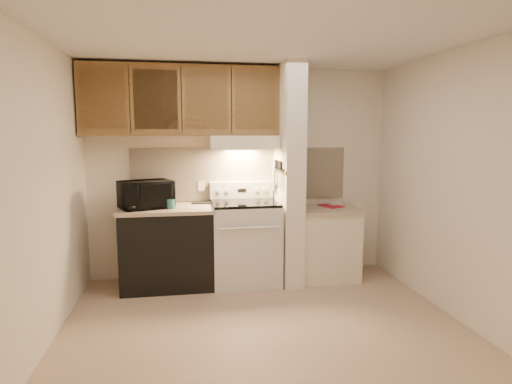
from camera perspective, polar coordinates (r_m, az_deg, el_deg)
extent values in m
plane|color=tan|center=(4.07, 0.99, -17.23)|extent=(3.60, 3.60, 0.00)
plane|color=white|center=(3.77, 1.09, 19.70)|extent=(3.60, 3.60, 0.00)
cube|color=#F1E4CF|center=(5.19, -2.04, 2.56)|extent=(3.60, 2.50, 0.02)
cube|color=#F1E4CF|center=(3.82, -26.53, -0.11)|extent=(0.02, 3.00, 2.50)
cube|color=#F1E4CF|center=(4.42, 24.63, 0.96)|extent=(0.02, 3.00, 2.50)
cube|color=#FFECCD|center=(5.18, -2.02, 2.39)|extent=(2.60, 0.02, 0.63)
cube|color=silver|center=(4.99, -1.46, -6.86)|extent=(0.76, 0.65, 0.92)
cube|color=black|center=(4.68, -0.91, -7.36)|extent=(0.50, 0.01, 0.30)
cylinder|color=silver|center=(4.59, -0.84, -4.83)|extent=(0.65, 0.02, 0.02)
cube|color=black|center=(4.89, -1.48, -1.47)|extent=(0.74, 0.64, 0.03)
cube|color=silver|center=(5.15, -1.94, 0.29)|extent=(0.76, 0.08, 0.20)
cube|color=black|center=(5.11, -1.88, 0.23)|extent=(0.10, 0.01, 0.04)
cylinder|color=silver|center=(5.08, -5.00, 0.15)|extent=(0.05, 0.02, 0.05)
cylinder|color=silver|center=(5.09, -3.88, 0.18)|extent=(0.05, 0.02, 0.05)
cylinder|color=silver|center=(5.14, 0.12, 0.27)|extent=(0.05, 0.02, 0.05)
cylinder|color=silver|center=(5.16, 1.21, 0.29)|extent=(0.05, 0.02, 0.05)
cube|color=black|center=(4.96, -11.67, -7.41)|extent=(1.00, 0.63, 0.87)
cube|color=#BDA48F|center=(4.87, -11.82, -2.23)|extent=(1.04, 0.67, 0.04)
cube|color=black|center=(5.02, -7.20, -1.48)|extent=(0.25, 0.13, 0.02)
cylinder|color=#2C6864|center=(4.75, -11.28, -1.57)|extent=(0.12, 0.12, 0.10)
cube|color=white|center=(5.14, -7.30, 0.77)|extent=(0.08, 0.01, 0.12)
imported|color=black|center=(4.83, -14.49, -0.32)|extent=(0.65, 0.55, 0.30)
cube|color=white|center=(4.94, 4.38, 2.29)|extent=(0.22, 0.70, 2.50)
cube|color=brown|center=(4.91, 3.07, 2.85)|extent=(0.01, 0.70, 0.04)
cube|color=black|center=(4.86, 3.13, 3.03)|extent=(0.02, 0.42, 0.04)
cube|color=silver|center=(4.72, 3.38, 1.67)|extent=(0.01, 0.03, 0.16)
cylinder|color=black|center=(4.69, 3.45, 3.47)|extent=(0.02, 0.02, 0.10)
cube|color=silver|center=(4.79, 3.21, 1.63)|extent=(0.01, 0.04, 0.18)
cylinder|color=black|center=(4.77, 3.24, 3.54)|extent=(0.02, 0.02, 0.10)
cube|color=silver|center=(4.87, 2.98, 1.62)|extent=(0.01, 0.04, 0.20)
cylinder|color=black|center=(4.87, 2.97, 3.63)|extent=(0.02, 0.02, 0.10)
cube|color=silver|center=(4.95, 2.76, 1.96)|extent=(0.01, 0.04, 0.16)
cylinder|color=black|center=(4.95, 2.76, 3.69)|extent=(0.02, 0.02, 0.10)
cube|color=silver|center=(5.02, 2.60, 1.92)|extent=(0.01, 0.04, 0.18)
cylinder|color=black|center=(5.02, 2.59, 3.75)|extent=(0.02, 0.02, 0.10)
cube|color=slate|center=(5.09, 2.46, 1.62)|extent=(0.03, 0.10, 0.25)
cube|color=white|center=(5.22, 9.22, -6.93)|extent=(0.70, 0.60, 0.81)
cube|color=#BDA48F|center=(5.13, 9.32, -2.33)|extent=(0.74, 0.64, 0.04)
cube|color=#B1172B|center=(5.25, 10.01, -1.84)|extent=(0.30, 0.34, 0.01)
cube|color=white|center=(5.35, 10.58, -1.52)|extent=(0.17, 0.14, 0.04)
cube|color=white|center=(4.95, -1.72, 6.66)|extent=(0.78, 0.44, 0.15)
cube|color=white|center=(4.75, -1.36, 6.07)|extent=(0.78, 0.04, 0.06)
cube|color=brown|center=(4.96, -9.90, 11.87)|extent=(2.18, 0.33, 0.77)
cube|color=brown|center=(4.87, -19.76, 11.61)|extent=(0.46, 0.01, 0.63)
cube|color=black|center=(4.83, -16.52, 11.78)|extent=(0.01, 0.01, 0.73)
cube|color=brown|center=(4.81, -13.22, 11.91)|extent=(0.46, 0.01, 0.63)
cube|color=black|center=(4.80, -9.91, 12.01)|extent=(0.01, 0.01, 0.73)
cube|color=brown|center=(4.81, -6.59, 12.06)|extent=(0.46, 0.01, 0.63)
cube|color=black|center=(4.83, -3.29, 12.08)|extent=(0.01, 0.01, 0.73)
cube|color=brown|center=(4.87, -0.03, 12.06)|extent=(0.46, 0.01, 0.63)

